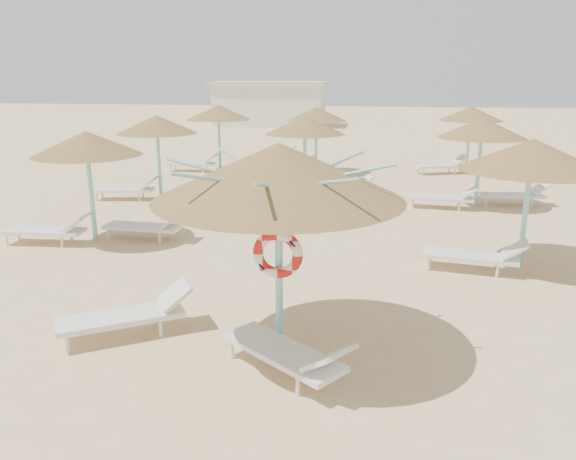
# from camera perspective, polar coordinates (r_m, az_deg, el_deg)

# --- Properties ---
(ground) EXTENTS (120.00, 120.00, 0.00)m
(ground) POSITION_cam_1_polar(r_m,az_deg,el_deg) (8.65, -3.79, -11.83)
(ground) COLOR #DEB987
(ground) RESTS_ON ground
(main_palapa) EXTENTS (3.46, 3.46, 3.10)m
(main_palapa) POSITION_cam_1_polar(r_m,az_deg,el_deg) (7.61, -0.96, 5.87)
(main_palapa) COLOR #78D1CC
(main_palapa) RESTS_ON ground
(lounger_main_a) EXTENTS (2.07, 1.61, 0.75)m
(lounger_main_a) POSITION_cam_1_polar(r_m,az_deg,el_deg) (9.20, -15.78, -8.19)
(lounger_main_a) COLOR silver
(lounger_main_a) RESTS_ON ground
(lounger_main_b) EXTENTS (1.99, 1.72, 0.74)m
(lounger_main_b) POSITION_cam_1_polar(r_m,az_deg,el_deg) (7.73, 0.15, -12.40)
(lounger_main_b) COLOR silver
(lounger_main_b) RESTS_ON ground
(palapa_field) EXTENTS (14.27, 14.32, 2.72)m
(palapa_field) POSITION_cam_1_polar(r_m,az_deg,el_deg) (17.86, 3.69, 10.32)
(palapa_field) COLOR #78D1CC
(palapa_field) RESTS_ON ground
(service_hut) EXTENTS (8.40, 4.40, 3.25)m
(service_hut) POSITION_cam_1_polar(r_m,az_deg,el_deg) (43.23, -1.84, 12.72)
(service_hut) COLOR silver
(service_hut) RESTS_ON ground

